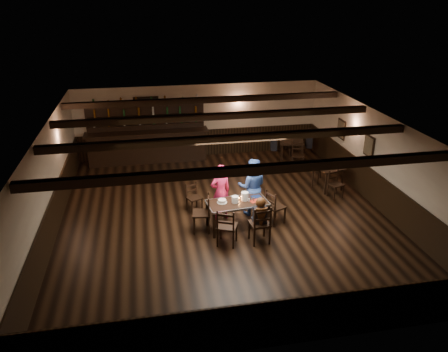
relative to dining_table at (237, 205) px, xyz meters
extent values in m
plane|color=black|center=(-0.23, 0.73, -0.67)|extent=(10.00, 10.00, 0.00)
cube|color=beige|center=(-0.23, 5.73, 0.68)|extent=(9.00, 0.02, 2.70)
cube|color=beige|center=(-0.23, -4.27, 0.68)|extent=(9.00, 0.02, 2.70)
cube|color=beige|center=(-4.73, 0.73, 0.68)|extent=(0.02, 10.00, 2.70)
cube|color=beige|center=(4.27, 0.73, 0.68)|extent=(0.02, 10.00, 2.70)
cube|color=silver|center=(-0.23, 0.73, 2.03)|extent=(9.00, 10.00, 0.02)
cube|color=black|center=(-0.23, 5.70, -0.17)|extent=(9.00, 0.04, 1.00)
cube|color=black|center=(-0.23, -4.24, -0.17)|extent=(9.00, 0.04, 1.00)
cube|color=black|center=(-4.70, 0.73, -0.17)|extent=(0.04, 10.00, 1.00)
cube|color=black|center=(4.24, 0.73, -0.17)|extent=(0.04, 10.00, 1.00)
cube|color=black|center=(-2.13, 5.70, 1.18)|extent=(0.90, 0.03, 1.00)
cube|color=black|center=(-2.13, 5.68, 1.18)|extent=(0.80, 0.02, 0.90)
cube|color=black|center=(4.24, 1.23, 0.93)|extent=(0.03, 0.55, 0.65)
cube|color=#72664C|center=(4.22, 1.23, 0.93)|extent=(0.02, 0.45, 0.55)
cube|color=black|center=(4.24, 3.13, 0.88)|extent=(0.03, 0.55, 0.65)
cube|color=#72664C|center=(4.22, 3.13, 0.88)|extent=(0.02, 0.45, 0.55)
cube|color=black|center=(-0.23, -2.27, 1.93)|extent=(8.90, 0.18, 0.18)
cube|color=black|center=(-0.23, -0.27, 1.93)|extent=(8.90, 0.18, 0.18)
cube|color=black|center=(-0.23, 1.73, 1.93)|extent=(8.90, 0.18, 0.18)
cube|color=black|center=(-0.23, 3.73, 1.93)|extent=(8.90, 0.18, 0.18)
cube|color=black|center=(-0.69, -0.42, -0.32)|extent=(0.07, 0.07, 0.71)
cube|color=black|center=(-0.77, 0.25, -0.32)|extent=(0.07, 0.07, 0.71)
cube|color=black|center=(0.77, -0.25, -0.32)|extent=(0.07, 0.07, 0.71)
cube|color=black|center=(0.69, 0.42, -0.32)|extent=(0.07, 0.07, 0.71)
cube|color=black|center=(0.00, 0.00, 0.06)|extent=(1.67, 0.98, 0.04)
cube|color=#A5A8AD|center=(-0.04, 0.38, 0.06)|extent=(1.58, 0.22, 0.04)
cube|color=#A5A8AD|center=(0.04, -0.38, 0.06)|extent=(1.58, 0.22, 0.04)
cube|color=#A5A8AD|center=(0.78, 0.09, 0.06)|extent=(0.12, 0.79, 0.04)
cube|color=#A5A8AD|center=(-0.78, -0.09, 0.06)|extent=(0.12, 0.79, 0.04)
cube|color=black|center=(-0.16, -0.66, -0.43)|extent=(0.05, 0.05, 0.48)
cube|color=black|center=(-0.32, -1.01, -0.43)|extent=(0.05, 0.05, 0.48)
cube|color=black|center=(-0.53, -0.50, -0.43)|extent=(0.05, 0.05, 0.48)
cube|color=black|center=(-0.68, -0.85, -0.43)|extent=(0.05, 0.05, 0.48)
cube|color=black|center=(-0.42, -0.75, -0.17)|extent=(0.60, 0.59, 0.04)
cube|color=black|center=(-0.50, -0.93, 0.07)|extent=(0.44, 0.22, 0.50)
cube|color=black|center=(-0.50, -0.93, 0.02)|extent=(0.38, 0.19, 0.06)
cube|color=black|center=(-0.50, -0.93, 0.22)|extent=(0.38, 0.19, 0.06)
cube|color=black|center=(0.58, -0.58, -0.43)|extent=(0.04, 0.04, 0.49)
cube|color=black|center=(0.61, -0.97, -0.43)|extent=(0.04, 0.04, 0.49)
cube|color=black|center=(0.17, -0.62, -0.43)|extent=(0.04, 0.04, 0.49)
cube|color=black|center=(0.20, -1.01, -0.43)|extent=(0.04, 0.04, 0.49)
cube|color=black|center=(0.39, -0.80, -0.16)|extent=(0.52, 0.50, 0.05)
cube|color=black|center=(0.41, -0.99, 0.10)|extent=(0.48, 0.08, 0.51)
cube|color=black|center=(0.41, -0.99, 0.04)|extent=(0.41, 0.07, 0.06)
cube|color=black|center=(0.41, -0.99, 0.25)|extent=(0.41, 0.07, 0.06)
cube|color=black|center=(-1.12, 0.25, -0.43)|extent=(0.04, 0.04, 0.49)
cube|color=black|center=(-0.74, 0.19, -0.43)|extent=(0.04, 0.04, 0.49)
cube|color=black|center=(-1.17, -0.16, -0.43)|extent=(0.04, 0.04, 0.49)
cube|color=black|center=(-0.79, -0.21, -0.43)|extent=(0.04, 0.04, 0.49)
cube|color=black|center=(-0.96, 0.02, -0.16)|extent=(0.52, 0.53, 0.05)
cube|color=black|center=(-0.77, -0.01, 0.09)|extent=(0.11, 0.48, 0.51)
cube|color=black|center=(-0.77, -0.01, 0.04)|extent=(0.09, 0.41, 0.06)
cube|color=black|center=(-0.77, -0.01, 0.24)|extent=(0.09, 0.41, 0.06)
cube|color=black|center=(1.31, -0.03, -0.44)|extent=(0.05, 0.05, 0.46)
cube|color=black|center=(0.98, -0.17, -0.44)|extent=(0.05, 0.05, 0.46)
cube|color=black|center=(1.16, 0.33, -0.44)|extent=(0.05, 0.05, 0.46)
cube|color=black|center=(0.82, 0.19, -0.44)|extent=(0.05, 0.05, 0.46)
cube|color=black|center=(1.07, 0.08, -0.19)|extent=(0.57, 0.58, 0.04)
cube|color=black|center=(0.90, 0.01, 0.05)|extent=(0.21, 0.43, 0.48)
cube|color=black|center=(0.90, 0.01, 0.00)|extent=(0.18, 0.36, 0.05)
cube|color=black|center=(0.90, 0.01, 0.19)|extent=(0.18, 0.36, 0.05)
cube|color=black|center=(-1.09, 0.95, -0.48)|extent=(0.04, 0.04, 0.39)
cube|color=black|center=(-1.21, 1.23, -0.48)|extent=(0.04, 0.04, 0.39)
cube|color=black|center=(-0.79, 1.08, -0.48)|extent=(0.04, 0.04, 0.39)
cube|color=black|center=(-0.91, 1.36, -0.48)|extent=(0.04, 0.04, 0.39)
cube|color=black|center=(-1.00, 1.16, -0.26)|extent=(0.50, 0.49, 0.04)
cube|color=black|center=(-1.06, 1.30, -0.06)|extent=(0.36, 0.18, 0.41)
cube|color=black|center=(-1.06, 1.30, -0.10)|extent=(0.31, 0.15, 0.05)
cube|color=black|center=(-1.06, 1.30, 0.06)|extent=(0.31, 0.15, 0.05)
imported|color=#E22F6C|center=(-0.34, 0.59, 0.12)|extent=(0.66, 0.52, 1.59)
imported|color=navy|center=(0.57, 0.70, 0.15)|extent=(0.92, 0.79, 1.65)
cube|color=black|center=(0.39, -0.68, -0.16)|extent=(0.31, 0.31, 0.13)
cube|color=black|center=(0.39, -0.80, 0.07)|extent=(0.33, 0.19, 0.46)
cylinder|color=black|center=(0.39, -0.80, 0.28)|extent=(0.10, 0.33, 0.33)
sphere|color=#D8A384|center=(0.39, -0.80, 0.42)|extent=(0.20, 0.20, 0.20)
sphere|color=#311A0B|center=(0.39, -0.82, 0.43)|extent=(0.25, 0.25, 0.25)
cone|color=#311A0B|center=(0.39, -0.92, 0.05)|extent=(0.19, 0.19, 0.58)
cylinder|color=white|center=(-0.40, 0.05, 0.09)|extent=(0.27, 0.27, 0.01)
cylinder|color=white|center=(-0.40, 0.05, 0.13)|extent=(0.21, 0.21, 0.07)
cylinder|color=silver|center=(-0.40, 0.05, 0.11)|extent=(0.23, 0.23, 0.04)
cylinder|color=white|center=(-0.06, -0.01, 0.17)|extent=(0.18, 0.18, 0.17)
cylinder|color=white|center=(0.21, 0.08, 0.19)|extent=(0.19, 0.19, 0.23)
cylinder|color=#A5A8AD|center=(0.07, 0.14, 0.10)|extent=(0.06, 0.06, 0.03)
sphere|color=orange|center=(0.07, 0.14, 0.13)|extent=(0.03, 0.03, 0.03)
cylinder|color=silver|center=(0.30, -0.03, 0.13)|extent=(0.04, 0.04, 0.09)
cylinder|color=#A5A8AD|center=(0.43, 0.00, 0.13)|extent=(0.04, 0.04, 0.10)
cylinder|color=silver|center=(0.26, 0.20, 0.13)|extent=(0.06, 0.06, 0.10)
cube|color=maroon|center=(0.46, -0.02, 0.08)|extent=(0.31, 0.27, 0.00)
cube|color=#0D1941|center=(0.56, 0.23, 0.08)|extent=(0.30, 0.24, 0.00)
cube|color=black|center=(-2.17, 5.38, -0.12)|extent=(4.22, 0.60, 1.10)
cube|color=black|center=(-2.17, 5.38, 0.45)|extent=(4.42, 0.70, 0.05)
cube|color=black|center=(-2.17, 5.65, 0.43)|extent=(4.22, 0.10, 2.20)
cube|color=black|center=(-2.17, 5.55, 0.68)|extent=(4.12, 0.22, 0.03)
cube|color=black|center=(-2.17, 5.55, 1.03)|extent=(4.12, 0.22, 0.03)
cube|color=black|center=(-2.17, 5.55, 1.38)|extent=(4.12, 0.22, 0.03)
cube|color=black|center=(3.34, 1.89, 0.06)|extent=(0.96, 0.96, 0.04)
cube|color=black|center=(3.11, 1.49, -0.32)|extent=(0.05, 0.05, 0.71)
cube|color=black|center=(2.94, 2.12, -0.32)|extent=(0.05, 0.05, 0.71)
cube|color=black|center=(3.73, 1.66, -0.32)|extent=(0.05, 0.05, 0.71)
cube|color=black|center=(3.57, 2.28, -0.32)|extent=(0.05, 0.05, 0.71)
cube|color=black|center=(3.02, 4.50, 0.06)|extent=(1.06, 1.06, 0.04)
cube|color=black|center=(2.58, 4.25, -0.32)|extent=(0.05, 0.05, 0.71)
cube|color=black|center=(2.78, 4.94, -0.32)|extent=(0.05, 0.05, 0.71)
cube|color=black|center=(3.27, 4.06, -0.32)|extent=(0.05, 0.05, 0.71)
cube|color=black|center=(3.46, 4.74, -0.32)|extent=(0.05, 0.05, 0.71)
cube|color=black|center=(2.33, 4.50, 0.05)|extent=(0.28, 0.39, 0.51)
sphere|color=#D8A384|center=(2.33, 4.50, 0.40)|extent=(0.20, 0.20, 0.20)
sphere|color=black|center=(2.33, 4.50, 0.43)|extent=(0.21, 0.21, 0.21)
cube|color=black|center=(3.71, 4.54, 0.05)|extent=(0.29, 0.39, 0.51)
sphere|color=#D8A384|center=(3.71, 4.54, 0.39)|extent=(0.19, 0.19, 0.19)
sphere|color=black|center=(3.71, 4.54, 0.42)|extent=(0.20, 0.20, 0.20)
camera|label=1|loc=(-2.25, -9.95, 5.18)|focal=35.00mm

